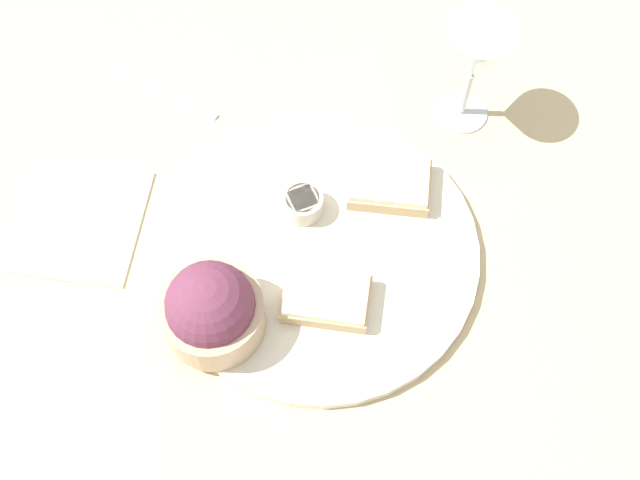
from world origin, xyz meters
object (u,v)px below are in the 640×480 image
(cheese_toast_near, at_px, (390,183))
(napkin, at_px, (80,220))
(wine_glass, at_px, (476,56))
(sauce_ramekin, at_px, (303,203))
(cheese_toast_far, at_px, (326,298))
(fork, at_px, (151,86))
(salad_bowl, at_px, (212,309))

(cheese_toast_near, bearing_deg, napkin, 4.95)
(wine_glass, xyz_separation_m, napkin, (0.43, 0.14, -0.10))
(sauce_ramekin, bearing_deg, cheese_toast_near, -165.32)
(cheese_toast_far, xyz_separation_m, wine_glass, (-0.16, -0.25, 0.08))
(fork, bearing_deg, napkin, 71.04)
(wine_glass, height_order, napkin, wine_glass)
(napkin, bearing_deg, wine_glass, -162.03)
(sauce_ramekin, relative_size, cheese_toast_far, 0.46)
(cheese_toast_near, distance_m, cheese_toast_far, 0.15)
(wine_glass, distance_m, fork, 0.39)
(cheese_toast_near, height_order, fork, cheese_toast_near)
(salad_bowl, relative_size, napkin, 0.63)
(cheese_toast_far, height_order, fork, cheese_toast_far)
(cheese_toast_near, height_order, cheese_toast_far, same)
(salad_bowl, bearing_deg, wine_glass, -136.04)
(sauce_ramekin, bearing_deg, napkin, 1.06)
(cheese_toast_far, bearing_deg, salad_bowl, 10.61)
(wine_glass, bearing_deg, fork, -6.56)
(salad_bowl, height_order, sauce_ramekin, salad_bowl)
(fork, bearing_deg, wine_glass, 173.44)
(salad_bowl, distance_m, cheese_toast_far, 0.12)
(wine_glass, distance_m, napkin, 0.47)
(salad_bowl, bearing_deg, cheese_toast_near, -139.80)
(wine_glass, bearing_deg, cheese_toast_near, 50.26)
(cheese_toast_near, xyz_separation_m, napkin, (0.34, 0.03, -0.02))
(salad_bowl, bearing_deg, fork, -73.21)
(sauce_ramekin, distance_m, fork, 0.26)
(cheese_toast_near, xyz_separation_m, cheese_toast_far, (0.07, 0.13, 0.00))
(fork, bearing_deg, salad_bowl, 106.79)
(sauce_ramekin, xyz_separation_m, cheese_toast_far, (-0.02, 0.11, -0.00))
(sauce_ramekin, relative_size, cheese_toast_near, 0.46)
(cheese_toast_far, bearing_deg, fork, -54.45)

